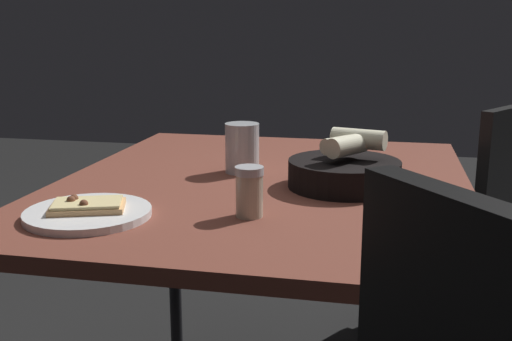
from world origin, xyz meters
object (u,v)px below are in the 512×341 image
(dining_table, at_px, (264,208))
(pepper_shaker, at_px, (249,195))
(chair_near, at_px, (471,211))
(beer_glass, at_px, (242,150))
(pizza_plate, at_px, (88,212))
(bread_basket, at_px, (346,170))

(dining_table, xyz_separation_m, pepper_shaker, (0.03, -0.27, 0.11))
(pepper_shaker, distance_m, chair_near, 1.15)
(beer_glass, xyz_separation_m, chair_near, (0.62, 0.64, -0.31))
(beer_glass, relative_size, pepper_shaker, 1.25)
(pizza_plate, height_order, bread_basket, bread_basket)
(pizza_plate, height_order, chair_near, chair_near)
(pizza_plate, relative_size, bread_basket, 0.95)
(bread_basket, height_order, pepper_shaker, bread_basket)
(beer_glass, bearing_deg, pepper_shaker, -74.65)
(pizza_plate, xyz_separation_m, chair_near, (0.82, 1.04, -0.26))
(bread_basket, bearing_deg, pepper_shaker, -122.79)
(bread_basket, bearing_deg, pizza_plate, -145.19)
(pizza_plate, xyz_separation_m, beer_glass, (0.20, 0.40, 0.04))
(bread_basket, xyz_separation_m, pepper_shaker, (-0.16, -0.25, 0.00))
(pepper_shaker, bearing_deg, beer_glass, 105.35)
(bread_basket, xyz_separation_m, beer_glass, (-0.25, 0.09, 0.01))
(dining_table, xyz_separation_m, chair_near, (0.55, 0.71, -0.19))
(beer_glass, height_order, chair_near, beer_glass)
(pepper_shaker, bearing_deg, bread_basket, 57.21)
(dining_table, relative_size, beer_glass, 9.17)
(beer_glass, distance_m, chair_near, 0.94)
(dining_table, height_order, pepper_shaker, pepper_shaker)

